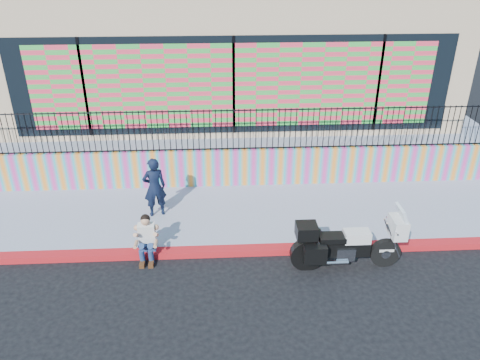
{
  "coord_description": "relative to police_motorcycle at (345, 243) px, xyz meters",
  "views": [
    {
      "loc": [
        -0.53,
        -8.97,
        6.46
      ],
      "look_at": [
        0.02,
        1.2,
        1.32
      ],
      "focal_mm": 35.0,
      "sensor_mm": 36.0,
      "label": 1
    }
  ],
  "objects": [
    {
      "name": "police_officer",
      "position": [
        -4.36,
        2.26,
        0.32
      ],
      "size": [
        0.67,
        0.53,
        1.6
      ],
      "primitive_type": "imported",
      "rotation": [
        0.0,
        0.0,
        3.43
      ],
      "color": "black",
      "rests_on": "sidewalk"
    },
    {
      "name": "sidewalk",
      "position": [
        -2.23,
        2.27,
        -0.56
      ],
      "size": [
        16.0,
        3.0,
        0.15
      ],
      "primitive_type": "cube",
      "color": "gray",
      "rests_on": "ground"
    },
    {
      "name": "elevated_platform",
      "position": [
        -2.23,
        8.97,
        -0.01
      ],
      "size": [
        16.0,
        10.0,
        1.25
      ],
      "primitive_type": "cube",
      "color": "gray",
      "rests_on": "ground"
    },
    {
      "name": "red_curb",
      "position": [
        -2.23,
        0.62,
        -0.56
      ],
      "size": [
        16.0,
        0.3,
        0.15
      ],
      "primitive_type": "cube",
      "color": "#B80D2B",
      "rests_on": "ground"
    },
    {
      "name": "ground",
      "position": [
        -2.23,
        0.62,
        -0.63
      ],
      "size": [
        90.0,
        90.0,
        0.0
      ],
      "primitive_type": "plane",
      "color": "black",
      "rests_on": "ground"
    },
    {
      "name": "seated_man",
      "position": [
        -4.39,
        0.53,
        -0.18
      ],
      "size": [
        0.54,
        0.71,
        1.06
      ],
      "color": "navy",
      "rests_on": "ground"
    },
    {
      "name": "storefront_building",
      "position": [
        -2.23,
        8.75,
        2.62
      ],
      "size": [
        14.0,
        8.06,
        4.0
      ],
      "color": "tan",
      "rests_on": "elevated_platform"
    },
    {
      "name": "metal_fence",
      "position": [
        -2.23,
        3.87,
        1.22
      ],
      "size": [
        15.8,
        0.04,
        1.2
      ],
      "primitive_type": null,
      "color": "black",
      "rests_on": "mural_wall"
    },
    {
      "name": "police_motorcycle",
      "position": [
        0.0,
        0.0,
        0.0
      ],
      "size": [
        2.43,
        0.8,
        1.51
      ],
      "color": "black",
      "rests_on": "ground"
    },
    {
      "name": "mural_wall",
      "position": [
        -2.23,
        3.87,
        0.07
      ],
      "size": [
        16.0,
        0.2,
        1.1
      ],
      "primitive_type": "cube",
      "color": "#D73895",
      "rests_on": "sidewalk"
    }
  ]
}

